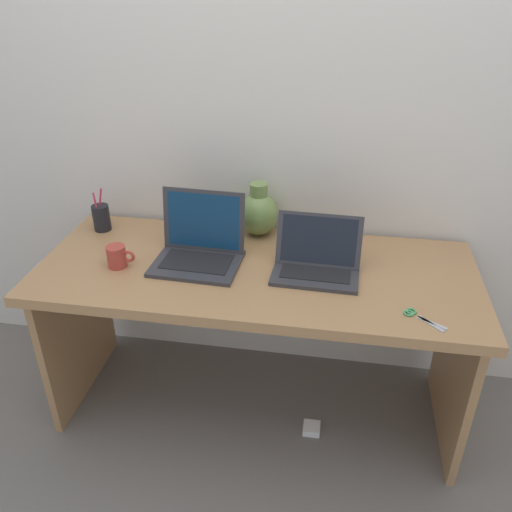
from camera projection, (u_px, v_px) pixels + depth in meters
name	position (u px, v px, depth m)	size (l,w,h in m)	color
ground_plane	(256.00, 404.00, 2.31)	(6.00, 6.00, 0.00)	slate
back_wall	(272.00, 109.00, 2.05)	(4.40, 0.04, 2.40)	silver
desk	(256.00, 298.00, 2.04)	(1.64, 0.68, 0.70)	#AD7F51
laptop_left	(200.00, 243.00, 1.99)	(0.33, 0.27, 0.26)	#333338
laptop_right	(317.00, 258.00, 1.92)	(0.32, 0.22, 0.20)	#333338
green_vase	(259.00, 213.00, 2.16)	(0.16, 0.16, 0.22)	#75934C
coffee_mug	(117.00, 256.00, 1.96)	(0.11, 0.07, 0.08)	#B23D33
pen_cup	(101.00, 217.00, 2.22)	(0.07, 0.07, 0.18)	black
scissors	(418.00, 316.00, 1.69)	(0.13, 0.11, 0.01)	#B7B7BC
power_brick	(312.00, 428.00, 2.17)	(0.07, 0.07, 0.03)	white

